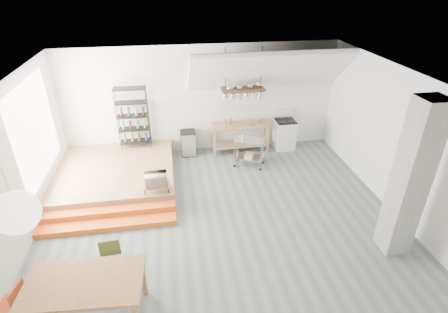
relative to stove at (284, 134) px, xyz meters
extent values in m
plane|color=slate|center=(-2.50, -3.16, -0.48)|extent=(8.00, 8.00, 0.00)
cube|color=silver|center=(-2.50, 0.34, 1.12)|extent=(8.00, 0.04, 3.20)
cube|color=silver|center=(-6.50, -3.16, 1.12)|extent=(0.04, 7.00, 3.20)
cube|color=silver|center=(1.50, -3.16, 1.12)|extent=(0.04, 7.00, 3.20)
cube|color=white|center=(-2.50, -3.16, 2.72)|extent=(8.00, 7.00, 0.02)
cube|color=white|center=(-0.70, -0.26, 2.07)|extent=(4.40, 1.44, 1.32)
cube|color=white|center=(-6.48, -1.66, 1.32)|extent=(0.02, 2.50, 2.20)
cube|color=#8C6346|center=(-5.00, -1.16, -0.28)|extent=(3.00, 3.00, 0.40)
cube|color=orange|center=(-5.00, -3.11, -0.41)|extent=(3.00, 0.35, 0.13)
cube|color=orange|center=(-5.00, -2.76, -0.35)|extent=(3.00, 0.35, 0.27)
cube|color=slate|center=(0.80, -4.66, 1.12)|extent=(0.50, 0.50, 3.20)
cube|color=#8C6346|center=(-1.40, -0.01, 0.40)|extent=(1.80, 0.60, 0.06)
cube|color=#8C6346|center=(-1.40, -0.01, -0.23)|extent=(1.70, 0.55, 0.04)
cube|color=#8C6346|center=(-0.58, 0.21, -0.05)|extent=(0.06, 0.06, 0.86)
cube|color=#8C6346|center=(-2.22, 0.21, -0.05)|extent=(0.06, 0.06, 0.86)
cube|color=#8C6346|center=(-0.58, -0.23, -0.05)|extent=(0.06, 0.06, 0.86)
cube|color=#8C6346|center=(-2.22, -0.23, -0.05)|extent=(0.06, 0.06, 0.86)
cube|color=white|center=(0.00, -0.01, -0.03)|extent=(0.60, 0.60, 0.90)
cube|color=black|center=(0.00, -0.01, 0.44)|extent=(0.58, 0.58, 0.03)
cube|color=white|center=(0.00, 0.27, 0.57)|extent=(0.60, 0.05, 0.25)
cylinder|color=black|center=(0.14, 0.13, 0.46)|extent=(0.18, 0.18, 0.02)
cylinder|color=black|center=(-0.14, 0.13, 0.46)|extent=(0.18, 0.18, 0.02)
cylinder|color=black|center=(0.14, -0.15, 0.46)|extent=(0.18, 0.18, 0.02)
cylinder|color=black|center=(-0.14, -0.15, 0.46)|extent=(0.18, 0.18, 0.02)
cube|color=#3A2517|center=(-1.40, -0.21, 1.57)|extent=(1.20, 0.50, 0.05)
cylinder|color=black|center=(-1.90, -0.21, 2.14)|extent=(0.02, 0.02, 1.15)
cylinder|color=black|center=(-0.90, -0.21, 2.14)|extent=(0.02, 0.02, 1.15)
cylinder|color=silver|center=(-1.90, -0.26, 1.43)|extent=(0.16, 0.16, 0.12)
cylinder|color=silver|center=(-1.70, -0.26, 1.41)|extent=(0.20, 0.20, 0.16)
cylinder|color=silver|center=(-1.50, -0.26, 1.39)|extent=(0.16, 0.16, 0.20)
cylinder|color=silver|center=(-1.30, -0.26, 1.43)|extent=(0.20, 0.20, 0.12)
cylinder|color=silver|center=(-1.10, -0.26, 1.41)|extent=(0.16, 0.16, 0.16)
cylinder|color=silver|center=(-0.90, -0.26, 1.39)|extent=(0.20, 0.20, 0.20)
cylinder|color=black|center=(-4.08, 0.22, 0.82)|extent=(0.02, 0.02, 1.80)
cylinder|color=black|center=(-4.92, 0.22, 0.82)|extent=(0.02, 0.02, 1.80)
cylinder|color=black|center=(-4.08, -0.14, 0.82)|extent=(0.02, 0.02, 1.80)
cylinder|color=black|center=(-4.92, -0.14, 0.82)|extent=(0.02, 0.02, 1.80)
cube|color=black|center=(-4.50, 0.04, 0.07)|extent=(0.88, 0.38, 0.02)
cube|color=black|center=(-4.50, 0.04, 0.47)|extent=(0.88, 0.38, 0.02)
cube|color=black|center=(-4.50, 0.04, 0.87)|extent=(0.88, 0.38, 0.02)
cube|color=black|center=(-4.50, 0.04, 1.27)|extent=(0.88, 0.38, 0.02)
cube|color=black|center=(-4.50, 0.04, 1.67)|extent=(0.88, 0.38, 0.03)
cylinder|color=#438736|center=(-4.50, 0.04, 0.21)|extent=(0.07, 0.07, 0.24)
cylinder|color=#A9911C|center=(-4.50, 0.04, 0.61)|extent=(0.07, 0.07, 0.24)
cylinder|color=maroon|center=(-4.50, 0.04, 1.01)|extent=(0.07, 0.07, 0.24)
cube|color=#8C6346|center=(-3.90, -2.41, 0.07)|extent=(0.60, 0.40, 0.03)
cylinder|color=black|center=(-3.63, -2.24, -0.01)|extent=(0.02, 0.02, 0.13)
cylinder|color=black|center=(-4.17, -2.24, -0.01)|extent=(0.02, 0.02, 0.13)
cylinder|color=black|center=(-3.63, -2.58, -0.01)|extent=(0.02, 0.02, 0.13)
cylinder|color=black|center=(-4.17, -2.58, -0.01)|extent=(0.02, 0.02, 0.13)
sphere|color=white|center=(-5.55, -5.36, 1.72)|extent=(0.60, 0.60, 0.60)
cube|color=brown|center=(-4.95, -5.40, 0.33)|extent=(1.85, 1.12, 0.07)
cube|color=brown|center=(-4.13, -5.03, -0.09)|extent=(0.08, 0.08, 0.78)
cube|color=brown|center=(-5.73, -4.92, -0.09)|extent=(0.08, 0.08, 0.78)
cube|color=#57632F|center=(-4.68, -4.69, -0.05)|extent=(0.41, 0.41, 0.04)
cube|color=#57632F|center=(-4.70, -4.52, 0.19)|extent=(0.37, 0.07, 0.33)
cylinder|color=black|center=(-4.54, -4.52, -0.27)|extent=(0.03, 0.03, 0.42)
cylinder|color=black|center=(-4.85, -4.55, -0.27)|extent=(0.03, 0.03, 0.42)
cylinder|color=black|center=(-4.52, -4.83, -0.27)|extent=(0.03, 0.03, 0.42)
cylinder|color=black|center=(-4.82, -4.85, -0.27)|extent=(0.03, 0.03, 0.42)
cube|color=#BA491A|center=(-6.12, -5.32, -0.04)|extent=(0.47, 0.47, 0.04)
cube|color=#BA491A|center=(-5.95, -5.35, 0.21)|extent=(0.11, 0.38, 0.35)
cylinder|color=black|center=(-5.93, -5.19, -0.26)|extent=(0.03, 0.03, 0.43)
cylinder|color=black|center=(-6.24, -5.13, -0.26)|extent=(0.03, 0.03, 0.43)
cube|color=silver|center=(-1.33, -0.93, 0.32)|extent=(0.93, 0.75, 0.04)
cube|color=silver|center=(-1.33, -0.93, -0.21)|extent=(0.93, 0.75, 0.03)
cylinder|color=silver|center=(-0.90, -0.90, -0.07)|extent=(0.03, 0.03, 0.78)
sphere|color=black|center=(-0.90, -0.90, -0.44)|extent=(0.07, 0.07, 0.07)
cylinder|color=silver|center=(-1.60, -0.59, -0.07)|extent=(0.03, 0.03, 0.78)
sphere|color=black|center=(-1.60, -0.59, -0.44)|extent=(0.07, 0.07, 0.07)
cylinder|color=silver|center=(-1.07, -1.27, -0.07)|extent=(0.03, 0.03, 0.78)
sphere|color=black|center=(-1.07, -1.27, -0.44)|extent=(0.07, 0.07, 0.07)
cylinder|color=silver|center=(-1.76, -0.95, -0.07)|extent=(0.03, 0.03, 0.78)
sphere|color=black|center=(-1.76, -0.95, -0.44)|extent=(0.07, 0.07, 0.07)
cube|color=black|center=(-2.99, 0.04, -0.10)|extent=(0.44, 0.44, 0.75)
imported|color=beige|center=(-3.90, -2.41, 0.23)|extent=(0.53, 0.36, 0.29)
imported|color=silver|center=(-1.09, -0.06, 0.45)|extent=(0.21, 0.21, 0.05)
camera|label=1|loc=(-3.45, -9.44, 4.58)|focal=28.00mm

